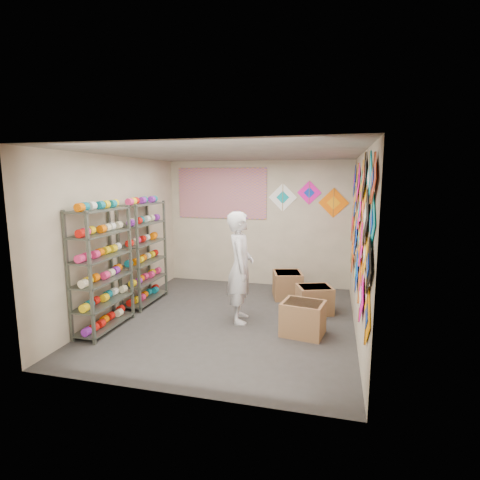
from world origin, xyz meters
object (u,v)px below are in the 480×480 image
(carton_a, at_px, (303,318))
(shelf_rack_back, at_px, (144,253))
(shelf_rack_front, at_px, (102,270))
(shopkeeper, at_px, (240,267))
(carton_b, at_px, (314,299))
(carton_c, at_px, (287,285))

(carton_a, bearing_deg, shelf_rack_back, 175.85)
(shelf_rack_front, bearing_deg, shelf_rack_back, 90.00)
(shelf_rack_back, xyz_separation_m, carton_a, (3.01, -0.76, -0.70))
(shopkeeper, bearing_deg, carton_a, -118.86)
(shelf_rack_front, xyz_separation_m, carton_b, (3.12, 1.53, -0.71))
(shopkeeper, relative_size, carton_a, 2.98)
(shelf_rack_back, height_order, carton_a, shelf_rack_back)
(shelf_rack_back, relative_size, carton_b, 3.29)
(carton_b, bearing_deg, shopkeeper, -169.21)
(shelf_rack_front, xyz_separation_m, carton_a, (3.01, 0.54, -0.70))
(shelf_rack_back, distance_m, carton_a, 3.18)
(shelf_rack_back, bearing_deg, shopkeeper, -12.81)
(carton_a, height_order, carton_b, carton_a)
(shopkeeper, relative_size, carton_b, 3.13)
(shopkeeper, relative_size, carton_c, 3.07)
(shelf_rack_front, distance_m, carton_c, 3.48)
(shelf_rack_back, height_order, carton_b, shelf_rack_back)
(shelf_rack_front, xyz_separation_m, shelf_rack_back, (0.00, 1.30, 0.00))
(shopkeeper, bearing_deg, carton_b, -71.97)
(shelf_rack_back, distance_m, shopkeeper, 2.01)
(carton_b, relative_size, carton_c, 0.98)
(shelf_rack_back, relative_size, carton_a, 3.14)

